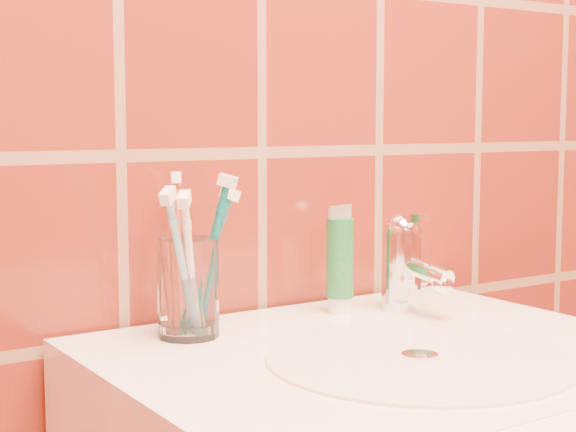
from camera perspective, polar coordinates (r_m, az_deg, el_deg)
glass_tumbler at (r=0.95m, az=-6.48°, el=-4.64°), size 0.07×0.07×0.11m
toothpaste_tube at (r=1.06m, az=3.37°, el=-3.03°), size 0.04×0.03×0.13m
faucet at (r=1.08m, az=7.52°, el=-2.75°), size 0.05×0.11×0.12m
toothbrush_0 at (r=0.91m, az=-6.30°, el=-3.38°), size 0.13×0.14×0.18m
toothbrush_1 at (r=0.97m, az=-7.12°, el=-2.46°), size 0.09×0.14×0.19m
toothbrush_2 at (r=0.96m, az=-5.21°, el=-2.94°), size 0.09×0.08×0.16m
toothbrush_3 at (r=0.95m, az=-5.14°, el=-2.60°), size 0.11×0.10×0.19m
toothbrush_4 at (r=0.91m, az=-6.82°, el=-3.28°), size 0.15×0.14×0.18m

